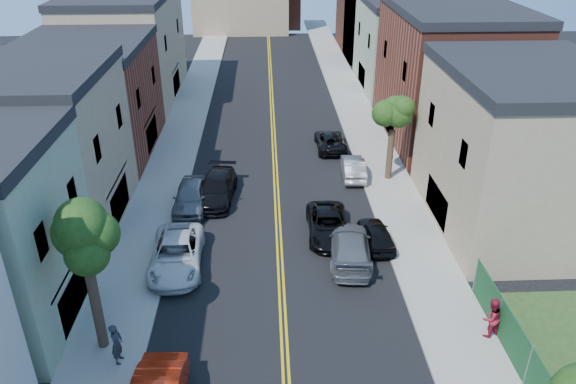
{
  "coord_description": "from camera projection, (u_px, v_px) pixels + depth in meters",
  "views": [
    {
      "loc": [
        -0.63,
        -4.68,
        17.24
      ],
      "look_at": [
        0.62,
        24.55,
        2.0
      ],
      "focal_mm": 34.49,
      "sensor_mm": 36.0,
      "label": 1
    }
  ],
  "objects": [
    {
      "name": "white_pickup",
      "position": [
        176.0,
        254.0,
        29.28
      ],
      "size": [
        2.86,
        5.85,
        1.6
      ],
      "primitive_type": "imported",
      "rotation": [
        0.0,
        0.0,
        0.04
      ],
      "color": "silver",
      "rests_on": "ground"
    },
    {
      "name": "bldg_left_tan_far",
      "position": [
        127.0,
        49.0,
        53.72
      ],
      "size": [
        9.0,
        16.0,
        9.5
      ],
      "primitive_type": "cube",
      "color": "#998466",
      "rests_on": "ground"
    },
    {
      "name": "bldg_right_tan",
      "position": [
        520.0,
        153.0,
        31.85
      ],
      "size": [
        9.0,
        12.0,
        9.0
      ],
      "primitive_type": "cube",
      "color": "#998466",
      "rests_on": "ground"
    },
    {
      "name": "bldg_right_palegrn",
      "position": [
        407.0,
        47.0,
        56.78
      ],
      "size": [
        9.0,
        12.0,
        8.5
      ],
      "primitive_type": "cube",
      "color": "gray",
      "rests_on": "ground"
    },
    {
      "name": "pedestrian_right",
      "position": [
        491.0,
        318.0,
        24.27
      ],
      "size": [
        1.17,
        1.06,
        1.95
      ],
      "primitive_type": "imported",
      "rotation": [
        0.0,
        0.0,
        3.57
      ],
      "color": "maroon",
      "rests_on": "sidewalk_right"
    },
    {
      "name": "black_car_right",
      "position": [
        376.0,
        234.0,
        31.28
      ],
      "size": [
        1.83,
        3.99,
        1.33
      ],
      "primitive_type": "imported",
      "rotation": [
        0.0,
        0.0,
        3.21
      ],
      "color": "black",
      "rests_on": "ground"
    },
    {
      "name": "curb_right",
      "position": [
        344.0,
        128.0,
        47.78
      ],
      "size": [
        0.3,
        100.0,
        0.15
      ],
      "primitive_type": "cube",
      "color": "gray",
      "rests_on": "ground"
    },
    {
      "name": "curb_left",
      "position": [
        201.0,
        130.0,
        47.31
      ],
      "size": [
        0.3,
        100.0,
        0.15
      ],
      "primitive_type": "cube",
      "color": "gray",
      "rests_on": "ground"
    },
    {
      "name": "grey_car_left",
      "position": [
        190.0,
        196.0,
        34.97
      ],
      "size": [
        2.01,
        4.92,
        1.67
      ],
      "primitive_type": "imported",
      "rotation": [
        0.0,
        0.0,
        -0.01
      ],
      "color": "slate",
      "rests_on": "ground"
    },
    {
      "name": "sidewalk_left",
      "position": [
        181.0,
        131.0,
        47.25
      ],
      "size": [
        3.2,
        100.0,
        0.15
      ],
      "primitive_type": "cube",
      "color": "gray",
      "rests_on": "ground"
    },
    {
      "name": "silver_car_right",
      "position": [
        353.0,
        167.0,
        39.13
      ],
      "size": [
        1.69,
        4.35,
        1.41
      ],
      "primitive_type": "imported",
      "rotation": [
        0.0,
        0.0,
        3.1
      ],
      "color": "#97989E",
      "rests_on": "ground"
    },
    {
      "name": "tree_left_mid",
      "position": [
        79.0,
        217.0,
        21.21
      ],
      "size": [
        5.2,
        5.2,
        9.29
      ],
      "color": "#3A281D",
      "rests_on": "sidewalk_left"
    },
    {
      "name": "bldg_right_brick",
      "position": [
        448.0,
        78.0,
        44.03
      ],
      "size": [
        9.0,
        14.0,
        10.0
      ],
      "primitive_type": "cube",
      "color": "brown",
      "rests_on": "ground"
    },
    {
      "name": "dark_car_right_far",
      "position": [
        330.0,
        141.0,
        43.66
      ],
      "size": [
        2.27,
        4.82,
        1.33
      ],
      "primitive_type": "imported",
      "rotation": [
        0.0,
        0.0,
        3.16
      ],
      "color": "black",
      "rests_on": "ground"
    },
    {
      "name": "tree_right_far",
      "position": [
        395.0,
        101.0,
        36.36
      ],
      "size": [
        4.4,
        4.4,
        8.03
      ],
      "color": "#3A281D",
      "rests_on": "sidewalk_right"
    },
    {
      "name": "grey_car_right",
      "position": [
        350.0,
        247.0,
        29.88
      ],
      "size": [
        2.77,
        5.7,
        1.6
      ],
      "primitive_type": "imported",
      "rotation": [
        0.0,
        0.0,
        3.04
      ],
      "color": "#5A5D62",
      "rests_on": "ground"
    },
    {
      "name": "black_suv_lane",
      "position": [
        328.0,
        225.0,
        32.13
      ],
      "size": [
        2.42,
        5.12,
        1.41
      ],
      "primitive_type": "imported",
      "rotation": [
        0.0,
        0.0,
        -0.02
      ],
      "color": "black",
      "rests_on": "ground"
    },
    {
      "name": "bldg_left_tan_near",
      "position": [
        33.0,
        155.0,
        31.68
      ],
      "size": [
        9.0,
        10.0,
        9.0
      ],
      "primitive_type": "cube",
      "color": "#998466",
      "rests_on": "ground"
    },
    {
      "name": "sidewalk_right",
      "position": [
        364.0,
        128.0,
        47.84
      ],
      "size": [
        3.2,
        100.0,
        0.15
      ],
      "primitive_type": "cube",
      "color": "gray",
      "rests_on": "ground"
    },
    {
      "name": "bldg_left_brick",
      "position": [
        88.0,
        102.0,
        41.66
      ],
      "size": [
        9.0,
        12.0,
        8.0
      ],
      "primitive_type": "cube",
      "color": "brown",
      "rests_on": "ground"
    },
    {
      "name": "pedestrian_left",
      "position": [
        117.0,
        344.0,
        22.86
      ],
      "size": [
        0.5,
        0.73,
        1.91
      ],
      "primitive_type": "imported",
      "rotation": [
        0.0,
        0.0,
        1.5
      ],
      "color": "#292A31",
      "rests_on": "sidewalk_left"
    },
    {
      "name": "black_car_left",
      "position": [
        217.0,
        188.0,
        36.05
      ],
      "size": [
        2.77,
        5.71,
        1.6
      ],
      "primitive_type": "imported",
      "rotation": [
        0.0,
        0.0,
        -0.1
      ],
      "color": "black",
      "rests_on": "ground"
    }
  ]
}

